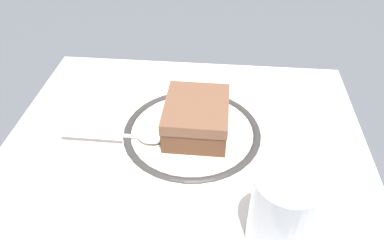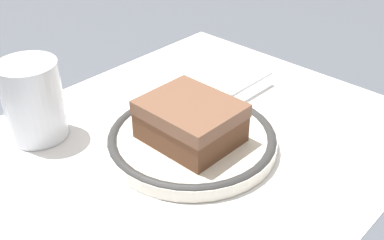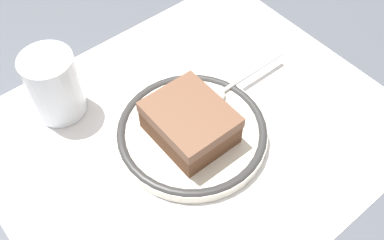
{
  "view_description": "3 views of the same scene",
  "coord_description": "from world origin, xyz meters",
  "px_view_note": "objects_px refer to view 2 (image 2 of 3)",
  "views": [
    {
      "loc": [
        0.04,
        -0.37,
        0.35
      ],
      "look_at": [
        0.01,
        0.01,
        0.04
      ],
      "focal_mm": 34.61,
      "sensor_mm": 36.0,
      "label": 1
    },
    {
      "loc": [
        0.32,
        0.3,
        0.31
      ],
      "look_at": [
        0.01,
        0.01,
        0.04
      ],
      "focal_mm": 44.05,
      "sensor_mm": 36.0,
      "label": 2
    },
    {
      "loc": [
        0.22,
        0.26,
        0.47
      ],
      "look_at": [
        0.01,
        0.01,
        0.04
      ],
      "focal_mm": 42.62,
      "sensor_mm": 36.0,
      "label": 3
    }
  ],
  "objects_px": {
    "cake_slice": "(190,121)",
    "cup": "(34,105)",
    "plate": "(192,139)",
    "spoon": "(218,101)"
  },
  "relations": [
    {
      "from": "spoon",
      "to": "cup",
      "type": "bearing_deg",
      "value": -35.36
    },
    {
      "from": "plate",
      "to": "cup",
      "type": "bearing_deg",
      "value": -54.31
    },
    {
      "from": "cake_slice",
      "to": "cup",
      "type": "relative_size",
      "value": 1.09
    },
    {
      "from": "cake_slice",
      "to": "cup",
      "type": "distance_m",
      "value": 0.18
    },
    {
      "from": "plate",
      "to": "spoon",
      "type": "relative_size",
      "value": 1.28
    },
    {
      "from": "plate",
      "to": "cup",
      "type": "xyz_separation_m",
      "value": [
        0.1,
        -0.14,
        0.03
      ]
    },
    {
      "from": "spoon",
      "to": "cup",
      "type": "relative_size",
      "value": 1.62
    },
    {
      "from": "cup",
      "to": "plate",
      "type": "bearing_deg",
      "value": 125.69
    },
    {
      "from": "plate",
      "to": "spoon",
      "type": "distance_m",
      "value": 0.07
    },
    {
      "from": "plate",
      "to": "cup",
      "type": "distance_m",
      "value": 0.18
    }
  ]
}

